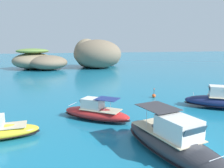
% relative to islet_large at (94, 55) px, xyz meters
% --- Properties ---
extents(ground_plane, '(400.00, 400.00, 0.00)m').
position_rel_islet_large_xyz_m(ground_plane, '(-6.82, -59.81, -4.31)').
color(ground_plane, '#197093').
extents(islet_large, '(21.14, 22.50, 9.87)m').
position_rel_islet_large_xyz_m(islet_large, '(0.00, 0.00, 0.00)').
color(islet_large, '#84755B').
rests_on(islet_large, ground).
extents(islet_small, '(21.36, 21.02, 6.61)m').
position_rel_islet_large_xyz_m(islet_small, '(-18.48, 0.34, -1.60)').
color(islet_small, '#84755B').
rests_on(islet_small, ground).
extents(motorboat_red, '(7.22, 6.73, 2.39)m').
position_rel_islet_large_xyz_m(motorboat_red, '(-11.81, -52.13, -3.55)').
color(motorboat_red, red).
rests_on(motorboat_red, ground).
extents(motorboat_navy, '(9.27, 7.77, 2.94)m').
position_rel_islet_large_xyz_m(motorboat_navy, '(4.16, -52.84, -3.38)').
color(motorboat_navy, navy).
rests_on(motorboat_navy, ground).
extents(motorboat_charcoal, '(4.69, 10.32, 3.11)m').
position_rel_islet_large_xyz_m(motorboat_charcoal, '(-8.37, -61.10, -3.33)').
color(motorboat_charcoal, '#2D2D33').
rests_on(motorboat_charcoal, ground).
extents(channel_buoy, '(0.56, 0.56, 1.48)m').
position_rel_islet_large_xyz_m(channel_buoy, '(-1.39, -45.34, -3.98)').
color(channel_buoy, '#E54C19').
rests_on(channel_buoy, ground).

